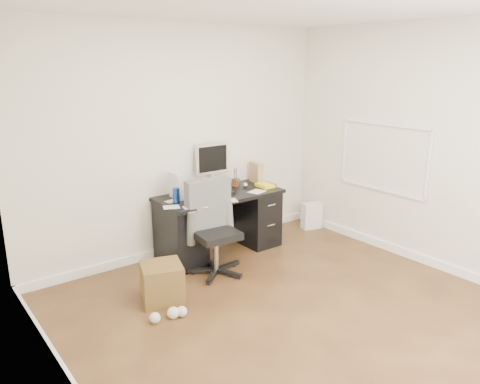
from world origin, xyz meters
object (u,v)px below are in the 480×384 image
object	(u,v)px
office_chair	(216,229)
pc_tower	(267,220)
wicker_basket	(162,283)
desk	(220,221)
lcd_monitor	(212,166)
keyboard	(215,195)

from	to	relation	value
office_chair	pc_tower	xyz separation A→B (m)	(1.19, 0.54, -0.29)
wicker_basket	desk	bearing A→B (deg)	29.97
lcd_monitor	office_chair	distance (m)	0.99
keyboard	office_chair	size ratio (longest dim) A/B	0.49
desk	keyboard	xyz separation A→B (m)	(-0.11, -0.06, 0.36)
pc_tower	wicker_basket	distance (m)	2.09
desk	lcd_monitor	bearing A→B (deg)	74.61
lcd_monitor	wicker_basket	distance (m)	1.74
keyboard	office_chair	bearing A→B (deg)	-129.49
desk	keyboard	size ratio (longest dim) A/B	2.98
keyboard	pc_tower	distance (m)	1.08
lcd_monitor	wicker_basket	size ratio (longest dim) A/B	1.48
desk	pc_tower	distance (m)	0.83
office_chair	pc_tower	bearing A→B (deg)	30.12
office_chair	wicker_basket	distance (m)	0.86
lcd_monitor	wicker_basket	xyz separation A→B (m)	(-1.22, -0.92, -0.84)
keyboard	office_chair	distance (m)	0.55
lcd_monitor	wicker_basket	world-z (taller)	lcd_monitor
desk	lcd_monitor	size ratio (longest dim) A/B	2.65
lcd_monitor	keyboard	world-z (taller)	lcd_monitor
pc_tower	wicker_basket	bearing A→B (deg)	-144.61
office_chair	lcd_monitor	bearing A→B (deg)	63.92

